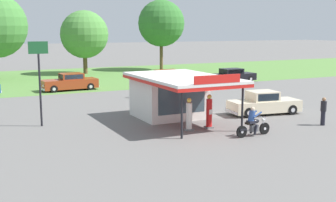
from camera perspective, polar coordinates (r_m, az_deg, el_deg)
name	(u,v)px	position (r m, az deg, el deg)	size (l,w,h in m)	color
ground_plane	(199,135)	(23.43, 4.09, -4.47)	(300.00, 300.00, 0.00)	slate
grass_verge_strip	(68,78)	(51.27, -12.96, 2.93)	(120.00, 24.00, 0.01)	#56843D
service_station_kiosk	(172,92)	(27.45, 0.51, 1.14)	(4.67, 7.91, 3.27)	silver
gas_pump_nearside	(189,116)	(24.27, 2.78, -1.94)	(0.44, 0.44, 1.84)	slate
gas_pump_offside	(209,113)	(24.90, 5.42, -1.55)	(0.44, 0.44, 1.95)	slate
motorcycle_with_rider	(253,124)	(23.43, 11.07, -2.98)	(2.19, 0.70, 1.58)	black
featured_classic_sedan	(264,104)	(29.62, 12.47, -0.36)	(5.13, 2.39, 1.55)	beige
parked_car_back_row_centre_right	(166,78)	(43.85, -0.24, 3.01)	(5.54, 2.23, 1.53)	#993819
parked_car_back_row_far_right	(70,82)	(41.21, -12.75, 2.38)	(5.33, 2.21, 1.57)	#993819
parked_car_back_row_right	(233,76)	(46.89, 8.52, 3.30)	(5.06, 1.97, 1.45)	black
bystander_admiring_sedan	(143,88)	(35.75, -3.31, 1.76)	(0.35, 0.35, 1.59)	brown
bystander_standing_back_lot	(323,111)	(27.12, 19.70, -1.19)	(0.34, 0.34, 1.67)	black
tree_oak_right	(162,24)	(60.14, -0.77, 10.03)	(6.34, 6.34, 9.52)	brown
tree_oak_far_left	(84,35)	(55.80, -10.95, 8.45)	(5.96, 5.96, 7.91)	brown
roadside_pole_sign	(39,69)	(26.04, -16.54, 4.04)	(1.10, 0.12, 4.92)	black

